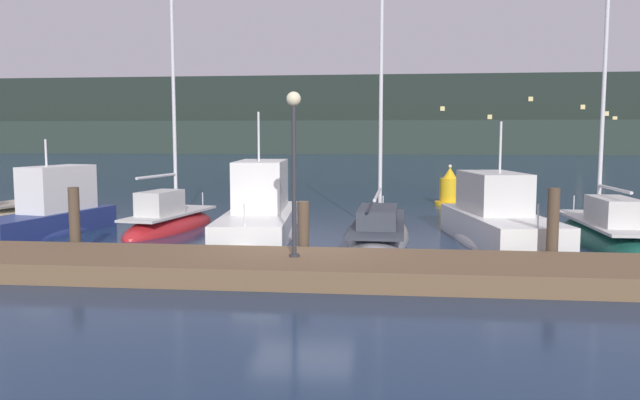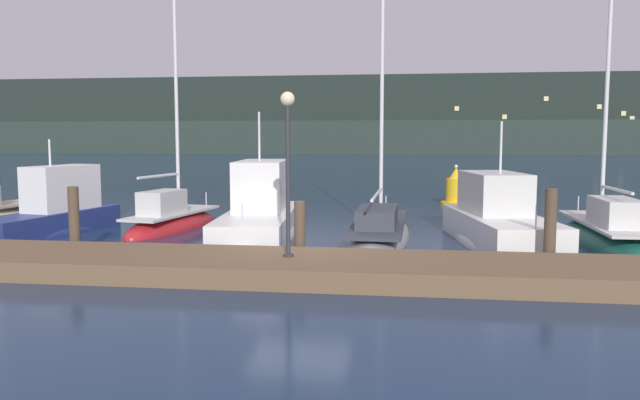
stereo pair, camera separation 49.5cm
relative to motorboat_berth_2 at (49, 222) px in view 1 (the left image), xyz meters
The scene contains 14 objects.
ground_plane 9.57m from the motorboat_berth_2, 22.75° to the right, with size 400.00×400.00×0.00m, color #192D4C.
dock 10.27m from the motorboat_berth_2, 30.84° to the right, with size 30.27×2.80×0.45m, color brown.
mooring_pile_1 4.59m from the motorboat_berth_2, 52.34° to the right, with size 0.28×0.28×1.85m, color #4C3D2D.
mooring_pile_2 9.53m from the motorboat_berth_2, 22.29° to the right, with size 0.28×0.28×1.55m, color #4C3D2D.
mooring_pile_3 15.28m from the motorboat_berth_2, 13.69° to the right, with size 0.28×0.28×1.94m, color #4C3D2D.
motorboat_berth_2 is the anchor object (origin of this frame).
sailboat_berth_3 3.79m from the motorboat_berth_2, 21.60° to the left, with size 2.39×5.59×8.89m.
motorboat_berth_4 6.85m from the motorboat_berth_2, ahead, with size 2.82×7.53×4.59m.
sailboat_berth_5 10.65m from the motorboat_berth_2, ahead, with size 2.06×8.05×11.94m.
motorboat_berth_6 14.16m from the motorboat_berth_2, ahead, with size 3.24×6.79×4.21m.
sailboat_berth_7 17.34m from the motorboat_berth_2, ahead, with size 1.73×6.72×8.87m.
channel_buoy 17.16m from the motorboat_berth_2, 36.86° to the left, with size 1.34×1.34×1.87m.
dock_lamppost 10.52m from the motorboat_berth_2, 30.37° to the right, with size 0.32×0.32×3.69m.
hillside_backdrop 105.16m from the motorboat_berth_2, 85.34° to the left, with size 240.00×23.00×14.56m.
Camera 1 is at (2.10, -15.21, 3.16)m, focal length 35.00 mm.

